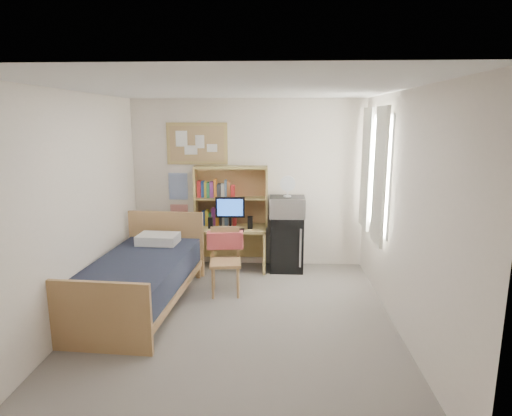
{
  "coord_description": "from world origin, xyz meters",
  "views": [
    {
      "loc": [
        0.44,
        -4.51,
        2.3
      ],
      "look_at": [
        0.17,
        1.2,
        1.1
      ],
      "focal_mm": 30.0,
      "sensor_mm": 36.0,
      "label": 1
    }
  ],
  "objects_px": {
    "bulletin_board": "(197,144)",
    "bed": "(139,283)",
    "desk_chair": "(225,262)",
    "speaker_left": "(211,223)",
    "monitor": "(230,213)",
    "mini_fridge": "(287,243)",
    "speaker_right": "(250,223)",
    "desk_fan": "(288,187)",
    "microwave": "(287,207)",
    "desk": "(231,248)"
  },
  "relations": [
    {
      "from": "microwave",
      "to": "speaker_right",
      "type": "bearing_deg",
      "value": -173.25
    },
    {
      "from": "microwave",
      "to": "mini_fridge",
      "type": "bearing_deg",
      "value": 90.0
    },
    {
      "from": "mini_fridge",
      "to": "speaker_left",
      "type": "relative_size",
      "value": 4.99
    },
    {
      "from": "monitor",
      "to": "speaker_right",
      "type": "relative_size",
      "value": 2.52
    },
    {
      "from": "monitor",
      "to": "speaker_left",
      "type": "relative_size",
      "value": 2.77
    },
    {
      "from": "bed",
      "to": "speaker_left",
      "type": "height_order",
      "value": "speaker_left"
    },
    {
      "from": "speaker_left",
      "to": "microwave",
      "type": "relative_size",
      "value": 0.32
    },
    {
      "from": "desk",
      "to": "speaker_right",
      "type": "relative_size",
      "value": 5.73
    },
    {
      "from": "mini_fridge",
      "to": "speaker_left",
      "type": "distance_m",
      "value": 1.21
    },
    {
      "from": "mini_fridge",
      "to": "desk_fan",
      "type": "bearing_deg",
      "value": -90.0
    },
    {
      "from": "speaker_right",
      "to": "speaker_left",
      "type": "bearing_deg",
      "value": 180.0
    },
    {
      "from": "microwave",
      "to": "bed",
      "type": "bearing_deg",
      "value": -142.61
    },
    {
      "from": "speaker_left",
      "to": "desk_chair",
      "type": "bearing_deg",
      "value": -71.59
    },
    {
      "from": "desk",
      "to": "desk_fan",
      "type": "xyz_separation_m",
      "value": [
        0.86,
        0.01,
        0.96
      ]
    },
    {
      "from": "desk_chair",
      "to": "monitor",
      "type": "relative_size",
      "value": 1.89
    },
    {
      "from": "desk",
      "to": "speaker_left",
      "type": "bearing_deg",
      "value": -168.69
    },
    {
      "from": "bulletin_board",
      "to": "desk",
      "type": "bearing_deg",
      "value": -27.96
    },
    {
      "from": "bed",
      "to": "monitor",
      "type": "bearing_deg",
      "value": 56.91
    },
    {
      "from": "mini_fridge",
      "to": "bed",
      "type": "relative_size",
      "value": 0.39
    },
    {
      "from": "speaker_left",
      "to": "microwave",
      "type": "bearing_deg",
      "value": 2.37
    },
    {
      "from": "speaker_right",
      "to": "microwave",
      "type": "height_order",
      "value": "microwave"
    },
    {
      "from": "desk_fan",
      "to": "desk_chair",
      "type": "bearing_deg",
      "value": -130.33
    },
    {
      "from": "desk_chair",
      "to": "speaker_right",
      "type": "distance_m",
      "value": 1.0
    },
    {
      "from": "bulletin_board",
      "to": "monitor",
      "type": "xyz_separation_m",
      "value": [
        0.54,
        -0.34,
        -1.02
      ]
    },
    {
      "from": "bulletin_board",
      "to": "desk_chair",
      "type": "height_order",
      "value": "bulletin_board"
    },
    {
      "from": "desk_chair",
      "to": "speaker_right",
      "type": "height_order",
      "value": "desk_chair"
    },
    {
      "from": "speaker_right",
      "to": "desk_fan",
      "type": "bearing_deg",
      "value": 4.91
    },
    {
      "from": "speaker_left",
      "to": "speaker_right",
      "type": "height_order",
      "value": "speaker_right"
    },
    {
      "from": "mini_fridge",
      "to": "monitor",
      "type": "relative_size",
      "value": 1.8
    },
    {
      "from": "mini_fridge",
      "to": "microwave",
      "type": "bearing_deg",
      "value": -90.0
    },
    {
      "from": "speaker_left",
      "to": "microwave",
      "type": "height_order",
      "value": "microwave"
    },
    {
      "from": "monitor",
      "to": "desk_fan",
      "type": "xyz_separation_m",
      "value": [
        0.86,
        0.07,
        0.39
      ]
    },
    {
      "from": "microwave",
      "to": "desk_fan",
      "type": "xyz_separation_m",
      "value": [
        0.0,
        0.0,
        0.3
      ]
    },
    {
      "from": "monitor",
      "to": "microwave",
      "type": "bearing_deg",
      "value": 3.2
    },
    {
      "from": "mini_fridge",
      "to": "desk",
      "type": "bearing_deg",
      "value": -177.62
    },
    {
      "from": "bed",
      "to": "speaker_right",
      "type": "relative_size",
      "value": 11.56
    },
    {
      "from": "monitor",
      "to": "speaker_right",
      "type": "xyz_separation_m",
      "value": [
        0.3,
        0.01,
        -0.14
      ]
    },
    {
      "from": "desk_fan",
      "to": "monitor",
      "type": "bearing_deg",
      "value": -174.96
    },
    {
      "from": "mini_fridge",
      "to": "desk_fan",
      "type": "xyz_separation_m",
      "value": [
        -0.0,
        -0.02,
        0.87
      ]
    },
    {
      "from": "bulletin_board",
      "to": "mini_fridge",
      "type": "distance_m",
      "value": 2.06
    },
    {
      "from": "mini_fridge",
      "to": "speaker_left",
      "type": "bearing_deg",
      "value": -174.8
    },
    {
      "from": "bulletin_board",
      "to": "bed",
      "type": "bearing_deg",
      "value": -105.4
    },
    {
      "from": "desk_fan",
      "to": "speaker_right",
      "type": "bearing_deg",
      "value": -173.25
    },
    {
      "from": "speaker_left",
      "to": "desk_fan",
      "type": "distance_m",
      "value": 1.28
    },
    {
      "from": "bulletin_board",
      "to": "desk_fan",
      "type": "relative_size",
      "value": 3.28
    },
    {
      "from": "speaker_right",
      "to": "microwave",
      "type": "relative_size",
      "value": 0.35
    },
    {
      "from": "bed",
      "to": "monitor",
      "type": "height_order",
      "value": "monitor"
    },
    {
      "from": "monitor",
      "to": "microwave",
      "type": "relative_size",
      "value": 0.89
    },
    {
      "from": "speaker_left",
      "to": "desk_fan",
      "type": "xyz_separation_m",
      "value": [
        1.16,
        0.08,
        0.54
      ]
    },
    {
      "from": "desk_chair",
      "to": "speaker_left",
      "type": "relative_size",
      "value": 5.23
    }
  ]
}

